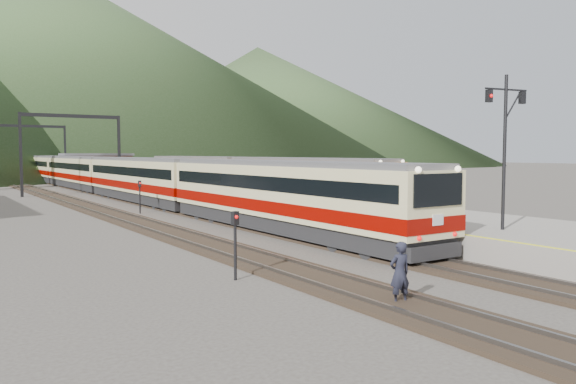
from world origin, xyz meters
TOP-DOWN VIEW (x-y plane):
  - track_main at (0.00, 40.00)m, footprint 2.60×200.00m
  - track_far at (-5.00, 40.00)m, footprint 2.60×200.00m
  - track_second at (11.50, 40.00)m, footprint 2.60×200.00m
  - platform at (5.60, 38.00)m, footprint 8.00×100.00m
  - gantry_near at (-2.85, 55.00)m, footprint 9.55×0.25m
  - gantry_far at (-2.85, 80.00)m, footprint 9.55×0.25m
  - station_shed at (5.60, 78.00)m, footprint 9.40×4.40m
  - hill_b at (30.00, 230.00)m, footprint 220.00×220.00m
  - hill_c at (110.00, 210.00)m, footprint 160.00×160.00m
  - main_train at (0.00, 63.73)m, footprint 3.09×105.78m
  - second_train at (11.50, 46.31)m, footprint 3.12×42.40m
  - signal_mast at (4.35, 11.18)m, footprint 2.18×0.51m
  - short_signal_b at (-3.04, 34.56)m, footprint 0.26×0.22m
  - short_signal_c at (-7.21, 12.99)m, footprint 0.26×0.21m
  - worker at (-4.87, 7.84)m, footprint 0.70×0.51m

SIDE VIEW (x-z plane):
  - track_main at x=0.00m, z-range -0.05..0.18m
  - track_far at x=-5.00m, z-range -0.05..0.18m
  - track_second at x=11.50m, z-range -0.05..0.18m
  - platform at x=5.60m, z-range 0.00..1.00m
  - worker at x=-4.87m, z-range 0.00..1.76m
  - short_signal_b at x=-3.04m, z-range 0.33..2.60m
  - short_signal_c at x=-7.21m, z-range 0.33..2.60m
  - main_train at x=0.00m, z-range 0.23..4.00m
  - second_train at x=11.50m, z-range 0.23..4.03m
  - station_shed at x=5.60m, z-range 1.02..4.12m
  - signal_mast at x=4.35m, z-range 1.72..8.07m
  - gantry_near at x=-2.85m, z-range 1.59..9.59m
  - gantry_far at x=-2.85m, z-range 1.59..9.59m
  - hill_c at x=110.00m, z-range 0.00..50.00m
  - hill_b at x=30.00m, z-range 0.00..75.00m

